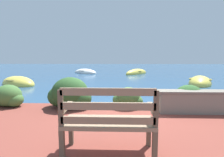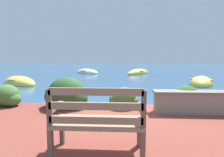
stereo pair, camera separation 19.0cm
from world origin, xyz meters
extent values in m
plane|color=navy|center=(0.00, 0.00, 0.00)|extent=(80.00, 80.00, 0.00)
cube|color=brown|center=(-0.91, -2.33, 0.42)|extent=(0.06, 0.06, 0.40)
cube|color=brown|center=(0.23, -2.33, 0.42)|extent=(0.06, 0.06, 0.40)
cube|color=brown|center=(-0.91, -2.75, 0.42)|extent=(0.06, 0.06, 0.40)
cube|color=brown|center=(0.23, -2.75, 0.42)|extent=(0.06, 0.06, 0.40)
cube|color=#8C755B|center=(-0.34, -2.54, 0.65)|extent=(1.20, 0.48, 0.05)
cube|color=#8C755B|center=(-0.34, -2.75, 0.75)|extent=(1.14, 0.04, 0.09)
cube|color=#8C755B|center=(-0.34, -2.75, 0.93)|extent=(1.14, 0.04, 0.09)
cube|color=#8C755B|center=(-0.34, -2.75, 1.10)|extent=(1.14, 0.04, 0.09)
cube|color=brown|center=(-0.91, -2.75, 0.90)|extent=(0.06, 0.04, 0.45)
cube|color=brown|center=(0.23, -2.75, 0.90)|extent=(0.06, 0.04, 0.45)
cube|color=#8C755B|center=(-0.91, -2.54, 0.85)|extent=(0.07, 0.43, 0.05)
cube|color=#8C755B|center=(0.23, -2.54, 0.85)|extent=(0.07, 0.43, 0.05)
cube|color=gray|center=(1.65, -0.72, 0.45)|extent=(1.79, 0.35, 0.46)
cube|color=#6C655B|center=(1.65, -0.72, 0.71)|extent=(1.88, 0.39, 0.06)
ellipsoid|color=#426B33|center=(-3.12, -0.34, 0.51)|extent=(0.68, 0.62, 0.58)
ellipsoid|color=#426B33|center=(-3.31, -0.29, 0.43)|extent=(0.51, 0.46, 0.41)
ellipsoid|color=#426B33|center=(-2.95, -0.38, 0.41)|extent=(0.48, 0.43, 0.38)
ellipsoid|color=#284C23|center=(-1.45, -0.40, 0.62)|extent=(0.93, 0.84, 0.79)
ellipsoid|color=#284C23|center=(-1.71, -0.33, 0.50)|extent=(0.70, 0.63, 0.56)
ellipsoid|color=#284C23|center=(-1.22, -0.45, 0.48)|extent=(0.65, 0.59, 0.51)
ellipsoid|color=#426B33|center=(0.05, -0.34, 0.49)|extent=(0.63, 0.56, 0.53)
ellipsoid|color=#426B33|center=(-0.12, -0.30, 0.41)|extent=(0.47, 0.42, 0.38)
ellipsoid|color=#426B33|center=(0.21, -0.38, 0.39)|extent=(0.44, 0.39, 0.34)
ellipsoid|color=#2D5628|center=(1.56, -0.45, 0.53)|extent=(0.72, 0.65, 0.62)
ellipsoid|color=#2D5628|center=(1.36, -0.39, 0.44)|extent=(0.54, 0.49, 0.43)
ellipsoid|color=#2D5628|center=(1.74, -0.48, 0.42)|extent=(0.51, 0.46, 0.40)
ellipsoid|color=#DBC64C|center=(-5.81, 4.72, 0.06)|extent=(2.76, 2.29, 0.86)
torus|color=olive|center=(-5.81, 4.72, 0.30)|extent=(1.61, 1.61, 0.07)
cube|color=#846647|center=(-5.48, 4.53, 0.27)|extent=(0.58, 0.86, 0.04)
cube|color=#846647|center=(-6.08, 4.88, 0.27)|extent=(0.58, 0.86, 0.04)
ellipsoid|color=#DBC64C|center=(4.41, 5.11, 0.07)|extent=(2.04, 2.51, 0.90)
torus|color=olive|center=(4.41, 5.11, 0.31)|extent=(1.58, 1.58, 0.07)
cube|color=#846647|center=(4.56, 5.41, 0.28)|extent=(0.88, 0.53, 0.04)
cube|color=#846647|center=(4.29, 4.87, 0.28)|extent=(0.88, 0.53, 0.04)
ellipsoid|color=#DBC64C|center=(1.56, 11.79, 0.06)|extent=(2.70, 3.05, 0.85)
torus|color=olive|center=(1.56, 11.79, 0.30)|extent=(1.31, 1.31, 0.07)
cube|color=#846647|center=(1.86, 12.16, 0.27)|extent=(0.64, 0.55, 0.04)
cube|color=#846647|center=(1.31, 11.48, 0.27)|extent=(0.64, 0.55, 0.04)
ellipsoid|color=silver|center=(-3.44, 12.36, 0.06)|extent=(2.97, 2.70, 0.80)
torus|color=gray|center=(-3.44, 12.36, 0.28)|extent=(1.81, 1.81, 0.07)
cube|color=#846647|center=(-3.76, 12.61, 0.25)|extent=(0.72, 0.89, 0.04)
cube|color=#846647|center=(-3.16, 12.15, 0.25)|extent=(0.72, 0.89, 0.04)
camera|label=1|loc=(-0.22, -4.78, 1.50)|focal=28.00mm
camera|label=2|loc=(-0.03, -4.77, 1.50)|focal=28.00mm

